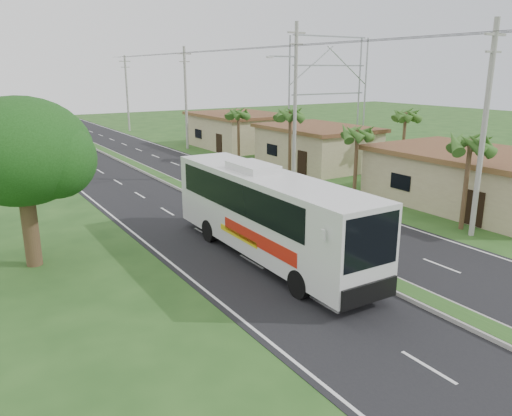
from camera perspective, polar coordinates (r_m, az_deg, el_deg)
ground at (r=21.63m, az=14.67°, el=-8.31°), size 180.00×180.00×0.00m
road_asphalt at (r=37.40m, az=-8.09°, el=2.16°), size 14.00×160.00×0.02m
median_strip at (r=37.38m, az=-8.10°, el=2.29°), size 1.20×160.00×0.18m
lane_edge_left at (r=35.29m, az=-18.04°, el=0.71°), size 0.12×160.00×0.01m
lane_edge_right at (r=40.52m, az=0.57°, el=3.33°), size 0.12×160.00×0.01m
shop_near at (r=35.30m, az=23.49°, el=3.16°), size 8.60×12.60×3.52m
shop_mid at (r=46.02m, az=6.93°, el=7.04°), size 7.60×10.60×3.67m
shop_far at (r=57.45m, az=-1.99°, el=8.89°), size 8.60×11.60×3.82m
palm_verge_a at (r=29.07m, az=23.31°, el=6.73°), size 2.40×2.40×5.45m
palm_verge_b at (r=35.23m, az=11.51°, el=8.37°), size 2.40×2.40×5.05m
palm_verge_c at (r=40.12m, az=3.94°, el=10.58°), size 2.40×2.40×5.85m
palm_verge_d at (r=47.95m, az=-2.03°, el=10.72°), size 2.40×2.40×5.25m
palm_behind_shop at (r=43.07m, az=16.73°, el=10.05°), size 2.40×2.40×5.65m
shade_tree at (r=23.70m, az=-25.53°, el=5.45°), size 6.30×6.00×7.54m
utility_pole_a at (r=28.00m, az=24.61°, el=8.22°), size 1.60×0.28×11.00m
utility_pole_b at (r=39.04m, az=4.46°, el=12.10°), size 3.20×0.28×12.00m
utility_pole_c at (r=56.38m, az=-8.03°, el=12.44°), size 1.60×0.28×11.00m
utility_pole_d at (r=75.04m, az=-14.53°, el=12.65°), size 1.60×0.28×10.50m
billboard_lattice at (r=56.82m, az=8.33°, el=13.62°), size 10.18×1.18×12.07m
coach_bus_main at (r=22.91m, az=1.27°, el=-0.15°), size 2.99×13.36×4.31m
coach_bus_far at (r=69.83m, az=-23.11°, el=8.81°), size 2.80×11.45×3.32m
motorcyclist at (r=27.22m, az=-1.83°, el=-0.99°), size 1.89×0.93×2.31m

